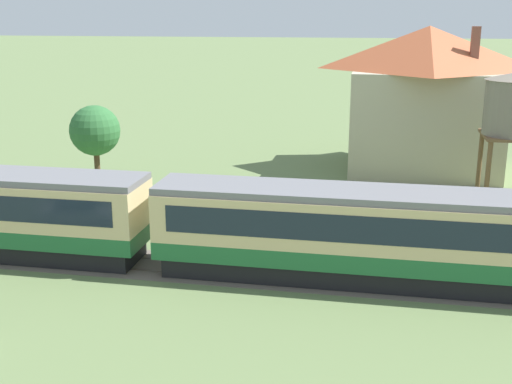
# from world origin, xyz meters

# --- Properties ---
(ground_plane) EXTENTS (600.00, 600.00, 0.00)m
(ground_plane) POSITION_xyz_m (0.00, 0.00, 0.00)
(ground_plane) COLOR #607547
(passenger_train) EXTENTS (77.03, 3.19, 4.10)m
(passenger_train) POSITION_xyz_m (-6.45, -0.39, 2.27)
(passenger_train) COLOR #1E6033
(passenger_train) RESTS_ON ground_plane
(railway_track) EXTENTS (130.17, 3.60, 0.04)m
(railway_track) POSITION_xyz_m (-3.08, -0.39, 0.01)
(railway_track) COLOR #665B51
(railway_track) RESTS_ON ground_plane
(station_house_terracotta_roof) EXTENTS (11.29, 9.73, 10.48)m
(station_house_terracotta_roof) POSITION_xyz_m (6.54, 21.62, 5.42)
(station_house_terracotta_roof) COLOR #BCB293
(station_house_terracotta_roof) RESTS_ON ground_plane
(yard_tree_0) EXTENTS (3.36, 3.36, 5.47)m
(yard_tree_0) POSITION_xyz_m (-15.29, 12.60, 3.77)
(yard_tree_0) COLOR #4C3823
(yard_tree_0) RESTS_ON ground_plane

